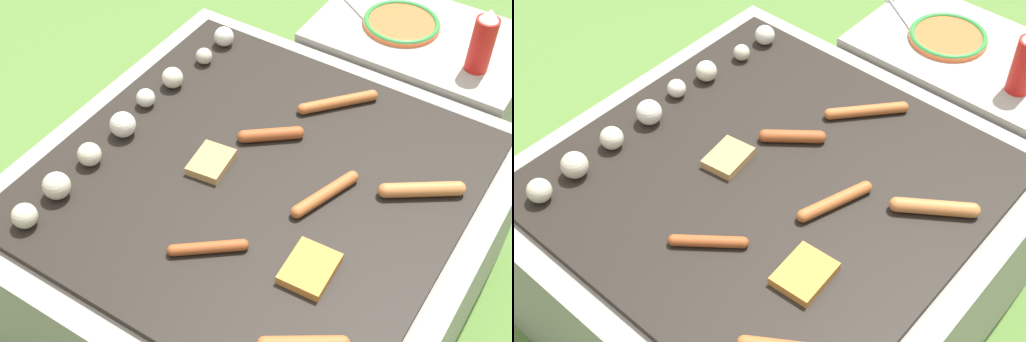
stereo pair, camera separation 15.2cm
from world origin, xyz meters
The scene contains 14 objects.
ground_plane centered at (0.00, 0.00, 0.00)m, with size 14.00×14.00×0.00m, color #567F38.
grill centered at (0.00, 0.00, 0.22)m, with size 0.98×0.98×0.45m.
side_ledge centered at (0.69, -0.09, 0.22)m, with size 0.38×0.57×0.45m.
sausage_mid_right centered at (0.03, -0.15, 0.46)m, with size 0.18×0.08×0.03m.
sausage_back_center centered at (0.30, -0.04, 0.46)m, with size 0.16×0.14×0.03m.
sausage_front_right centered at (-0.22, -0.03, 0.46)m, with size 0.11×0.13×0.02m.
sausage_front_center centered at (0.12, 0.04, 0.46)m, with size 0.11×0.13×0.03m.
sausage_back_left centered at (0.15, -0.32, 0.46)m, with size 0.12×0.16×0.03m.
bread_slice_center centered at (-0.15, -0.22, 0.46)m, with size 0.12×0.10×0.02m.
bread_slice_right centered at (-0.02, 0.10, 0.46)m, with size 0.11×0.09×0.02m.
mushroom_row centered at (-0.04, 0.33, 0.48)m, with size 0.77×0.08×0.06m.
plate_colorful centered at (0.69, -0.03, 0.46)m, with size 0.21×0.21×0.02m.
condiment_bottle centered at (0.62, -0.26, 0.53)m, with size 0.06×0.06×0.17m.
fork_utensil centered at (0.69, 0.12, 0.45)m, with size 0.12×0.17×0.01m.
Camera 1 is at (-0.89, -0.57, 1.57)m, focal length 50.00 mm.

